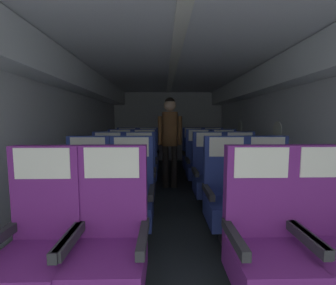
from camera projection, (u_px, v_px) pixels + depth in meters
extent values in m
cube|color=#23282D|center=(173.00, 199.00, 3.53)|extent=(3.50, 7.13, 0.02)
cube|color=silver|center=(64.00, 133.00, 3.39)|extent=(0.08, 6.73, 2.08)
cube|color=silver|center=(280.00, 133.00, 3.46)|extent=(0.08, 6.73, 2.08)
cube|color=silver|center=(173.00, 63.00, 3.32)|extent=(3.38, 6.73, 0.06)
cube|color=silver|center=(168.00, 126.00, 6.79)|extent=(3.38, 0.06, 2.08)
cube|color=silver|center=(76.00, 77.00, 3.32)|extent=(0.34, 6.46, 0.36)
cube|color=silver|center=(269.00, 78.00, 3.38)|extent=(0.34, 6.46, 0.36)
cube|color=white|center=(173.00, 65.00, 3.33)|extent=(0.12, 6.06, 0.02)
cylinder|color=white|center=(277.00, 130.00, 3.46)|extent=(0.01, 0.26, 0.26)
cylinder|color=white|center=(240.00, 127.00, 5.13)|extent=(0.01, 0.26, 0.26)
cube|color=#6B237A|center=(34.00, 271.00, 1.34)|extent=(0.44, 0.48, 0.22)
cube|color=#6B237A|center=(48.00, 192.00, 1.50)|extent=(0.44, 0.09, 0.62)
cube|color=#28282D|center=(69.00, 239.00, 1.33)|extent=(0.05, 0.41, 0.06)
cube|color=silver|center=(42.00, 163.00, 1.43)|extent=(0.35, 0.01, 0.20)
cube|color=#6B237A|center=(109.00, 269.00, 1.37)|extent=(0.44, 0.48, 0.22)
cube|color=#6B237A|center=(114.00, 191.00, 1.52)|extent=(0.44, 0.09, 0.62)
cube|color=#28282D|center=(143.00, 237.00, 1.35)|extent=(0.05, 0.41, 0.06)
cube|color=#28282D|center=(72.00, 237.00, 1.34)|extent=(0.05, 0.41, 0.06)
cube|color=silver|center=(112.00, 163.00, 1.45)|extent=(0.35, 0.01, 0.20)
cube|color=#6B237A|center=(320.00, 190.00, 1.54)|extent=(0.44, 0.09, 0.62)
cube|color=#28282D|center=(306.00, 236.00, 1.36)|extent=(0.05, 0.41, 0.06)
cube|color=silver|center=(327.00, 162.00, 1.47)|extent=(0.35, 0.01, 0.20)
cube|color=#6B237A|center=(268.00, 268.00, 1.37)|extent=(0.44, 0.48, 0.22)
cube|color=#6B237A|center=(257.00, 191.00, 1.52)|extent=(0.44, 0.09, 0.62)
cube|color=#28282D|center=(304.00, 236.00, 1.35)|extent=(0.05, 0.41, 0.06)
cube|color=#28282D|center=(234.00, 237.00, 1.34)|extent=(0.05, 0.41, 0.06)
cube|color=silver|center=(261.00, 163.00, 1.46)|extent=(0.35, 0.01, 0.20)
cube|color=#38383D|center=(86.00, 233.00, 2.24)|extent=(0.16, 0.17, 0.22)
cube|color=navy|center=(85.00, 211.00, 2.22)|extent=(0.44, 0.48, 0.22)
cube|color=navy|center=(90.00, 165.00, 2.37)|extent=(0.44, 0.09, 0.62)
cube|color=#28282D|center=(106.00, 192.00, 2.20)|extent=(0.05, 0.41, 0.06)
cube|color=#28282D|center=(62.00, 192.00, 2.19)|extent=(0.05, 0.41, 0.06)
cube|color=silver|center=(88.00, 147.00, 2.30)|extent=(0.35, 0.01, 0.20)
cube|color=#38383D|center=(131.00, 233.00, 2.24)|extent=(0.16, 0.17, 0.22)
cube|color=navy|center=(130.00, 211.00, 2.22)|extent=(0.44, 0.48, 0.22)
cube|color=navy|center=(132.00, 165.00, 2.37)|extent=(0.44, 0.09, 0.62)
cube|color=#28282D|center=(152.00, 192.00, 2.20)|extent=(0.05, 0.41, 0.06)
cube|color=#28282D|center=(108.00, 192.00, 2.19)|extent=(0.05, 0.41, 0.06)
cube|color=silver|center=(131.00, 147.00, 2.30)|extent=(0.35, 0.01, 0.20)
cube|color=#38383D|center=(271.00, 231.00, 2.27)|extent=(0.16, 0.17, 0.22)
cube|color=navy|center=(272.00, 210.00, 2.25)|extent=(0.44, 0.48, 0.22)
cube|color=navy|center=(265.00, 165.00, 2.40)|extent=(0.44, 0.09, 0.62)
cube|color=#28282D|center=(294.00, 191.00, 2.23)|extent=(0.05, 0.41, 0.06)
cube|color=#28282D|center=(252.00, 191.00, 2.22)|extent=(0.05, 0.41, 0.06)
cube|color=silver|center=(268.00, 147.00, 2.34)|extent=(0.35, 0.01, 0.20)
cube|color=#38383D|center=(228.00, 232.00, 2.25)|extent=(0.16, 0.17, 0.22)
cube|color=navy|center=(229.00, 211.00, 2.23)|extent=(0.44, 0.48, 0.22)
cube|color=navy|center=(225.00, 165.00, 2.38)|extent=(0.44, 0.09, 0.62)
cube|color=#28282D|center=(251.00, 191.00, 2.21)|extent=(0.05, 0.41, 0.06)
cube|color=#28282D|center=(208.00, 192.00, 2.20)|extent=(0.05, 0.41, 0.06)
cube|color=silver|center=(226.00, 147.00, 2.31)|extent=(0.35, 0.01, 0.20)
cube|color=#38383D|center=(107.00, 202.00, 3.09)|extent=(0.16, 0.17, 0.22)
cube|color=navy|center=(106.00, 186.00, 3.07)|extent=(0.44, 0.48, 0.22)
cube|color=navy|center=(109.00, 153.00, 3.23)|extent=(0.44, 0.09, 0.62)
cube|color=#28282D|center=(122.00, 172.00, 3.06)|extent=(0.05, 0.41, 0.06)
cube|color=#28282D|center=(90.00, 172.00, 3.05)|extent=(0.05, 0.41, 0.06)
cube|color=silver|center=(108.00, 140.00, 3.16)|extent=(0.35, 0.01, 0.20)
cube|color=#38383D|center=(139.00, 202.00, 3.08)|extent=(0.16, 0.17, 0.22)
cube|color=navy|center=(139.00, 186.00, 3.06)|extent=(0.44, 0.48, 0.22)
cube|color=navy|center=(140.00, 153.00, 3.21)|extent=(0.44, 0.09, 0.62)
cube|color=#28282D|center=(154.00, 172.00, 3.04)|extent=(0.05, 0.41, 0.06)
cube|color=#28282D|center=(123.00, 172.00, 3.03)|extent=(0.05, 0.41, 0.06)
cube|color=silver|center=(139.00, 140.00, 3.14)|extent=(0.35, 0.01, 0.20)
cube|color=#38383D|center=(242.00, 201.00, 3.13)|extent=(0.16, 0.17, 0.22)
cube|color=navy|center=(242.00, 185.00, 3.11)|extent=(0.44, 0.48, 0.22)
cube|color=navy|center=(238.00, 153.00, 3.26)|extent=(0.44, 0.09, 0.62)
cube|color=#28282D|center=(258.00, 171.00, 3.09)|extent=(0.05, 0.41, 0.06)
cube|color=#28282D|center=(227.00, 171.00, 3.08)|extent=(0.05, 0.41, 0.06)
cube|color=silver|center=(240.00, 139.00, 3.19)|extent=(0.35, 0.01, 0.20)
cube|color=#38383D|center=(210.00, 201.00, 3.10)|extent=(0.16, 0.17, 0.22)
cube|color=navy|center=(210.00, 186.00, 3.08)|extent=(0.44, 0.48, 0.22)
cube|color=navy|center=(208.00, 153.00, 3.23)|extent=(0.44, 0.09, 0.62)
cube|color=#28282D|center=(226.00, 171.00, 3.06)|extent=(0.05, 0.41, 0.06)
cube|color=#28282D|center=(195.00, 172.00, 3.06)|extent=(0.05, 0.41, 0.06)
cube|color=silver|center=(209.00, 140.00, 3.17)|extent=(0.35, 0.01, 0.20)
cube|color=#38383D|center=(120.00, 184.00, 3.94)|extent=(0.16, 0.17, 0.22)
cube|color=navy|center=(119.00, 172.00, 3.92)|extent=(0.44, 0.48, 0.22)
cube|color=navy|center=(121.00, 146.00, 4.07)|extent=(0.44, 0.09, 0.62)
cube|color=#28282D|center=(131.00, 160.00, 3.90)|extent=(0.05, 0.41, 0.06)
cube|color=#28282D|center=(107.00, 160.00, 3.89)|extent=(0.05, 0.41, 0.06)
cube|color=silver|center=(120.00, 136.00, 4.00)|extent=(0.35, 0.01, 0.20)
cube|color=#38383D|center=(145.00, 184.00, 3.95)|extent=(0.16, 0.17, 0.22)
cube|color=navy|center=(144.00, 172.00, 3.93)|extent=(0.44, 0.48, 0.22)
cube|color=navy|center=(145.00, 146.00, 4.08)|extent=(0.44, 0.09, 0.62)
cube|color=#28282D|center=(156.00, 160.00, 3.91)|extent=(0.05, 0.41, 0.06)
cube|color=#28282D|center=(132.00, 160.00, 3.91)|extent=(0.05, 0.41, 0.06)
cube|color=silver|center=(145.00, 135.00, 4.02)|extent=(0.35, 0.01, 0.20)
cube|color=#38383D|center=(225.00, 184.00, 3.97)|extent=(0.16, 0.17, 0.22)
cube|color=navy|center=(225.00, 171.00, 3.94)|extent=(0.44, 0.48, 0.22)
cube|color=navy|center=(223.00, 146.00, 4.10)|extent=(0.44, 0.09, 0.62)
cube|color=#28282D|center=(238.00, 160.00, 3.93)|extent=(0.05, 0.41, 0.06)
cube|color=#28282D|center=(214.00, 160.00, 3.92)|extent=(0.05, 0.41, 0.06)
cube|color=silver|center=(224.00, 135.00, 4.03)|extent=(0.35, 0.01, 0.20)
cube|color=#38383D|center=(199.00, 183.00, 3.98)|extent=(0.16, 0.17, 0.22)
cube|color=navy|center=(199.00, 171.00, 3.96)|extent=(0.44, 0.48, 0.22)
cube|color=navy|center=(198.00, 146.00, 4.11)|extent=(0.44, 0.09, 0.62)
cube|color=#28282D|center=(212.00, 160.00, 3.94)|extent=(0.05, 0.41, 0.06)
cube|color=#28282D|center=(187.00, 160.00, 3.93)|extent=(0.05, 0.41, 0.06)
cube|color=silver|center=(198.00, 135.00, 4.04)|extent=(0.35, 0.01, 0.20)
cube|color=#38383D|center=(127.00, 173.00, 4.80)|extent=(0.16, 0.17, 0.22)
cube|color=navy|center=(126.00, 162.00, 4.78)|extent=(0.44, 0.48, 0.22)
cube|color=navy|center=(128.00, 142.00, 4.93)|extent=(0.44, 0.09, 0.62)
cube|color=#28282D|center=(136.00, 153.00, 4.76)|extent=(0.05, 0.41, 0.06)
cube|color=#28282D|center=(116.00, 153.00, 4.75)|extent=(0.05, 0.41, 0.06)
cube|color=silver|center=(127.00, 133.00, 4.86)|extent=(0.35, 0.01, 0.20)
cube|color=#38383D|center=(148.00, 173.00, 4.80)|extent=(0.16, 0.17, 0.22)
cube|color=navy|center=(148.00, 162.00, 4.77)|extent=(0.44, 0.48, 0.22)
cube|color=navy|center=(148.00, 142.00, 4.93)|extent=(0.44, 0.09, 0.62)
cube|color=#28282D|center=(158.00, 153.00, 4.76)|extent=(0.05, 0.41, 0.06)
cube|color=#28282D|center=(138.00, 153.00, 4.75)|extent=(0.05, 0.41, 0.06)
cube|color=silver|center=(148.00, 133.00, 4.86)|extent=(0.35, 0.01, 0.20)
cube|color=#38383D|center=(214.00, 172.00, 4.85)|extent=(0.16, 0.17, 0.22)
cube|color=navy|center=(214.00, 162.00, 4.83)|extent=(0.44, 0.48, 0.22)
cube|color=navy|center=(212.00, 142.00, 4.98)|extent=(0.44, 0.09, 0.62)
cube|color=#28282D|center=(224.00, 153.00, 4.81)|extent=(0.05, 0.41, 0.06)
cube|color=#28282D|center=(204.00, 153.00, 4.80)|extent=(0.05, 0.41, 0.06)
cube|color=silver|center=(213.00, 133.00, 4.91)|extent=(0.35, 0.01, 0.20)
cube|color=#38383D|center=(193.00, 172.00, 4.81)|extent=(0.16, 0.17, 0.22)
cube|color=navy|center=(194.00, 162.00, 4.79)|extent=(0.44, 0.48, 0.22)
cube|color=navy|center=(193.00, 142.00, 4.94)|extent=(0.44, 0.09, 0.62)
cube|color=#28282D|center=(204.00, 153.00, 4.77)|extent=(0.05, 0.41, 0.06)
cube|color=#28282D|center=(184.00, 153.00, 4.77)|extent=(0.05, 0.41, 0.06)
cube|color=silver|center=(193.00, 133.00, 4.88)|extent=(0.35, 0.01, 0.20)
cylinder|color=black|center=(165.00, 167.00, 4.09)|extent=(0.11, 0.11, 0.77)
cylinder|color=black|center=(174.00, 167.00, 4.10)|extent=(0.11, 0.11, 0.77)
cylinder|color=brown|center=(170.00, 129.00, 4.03)|extent=(0.28, 0.28, 0.60)
cylinder|color=brown|center=(160.00, 131.00, 4.02)|extent=(0.07, 0.07, 0.51)
cylinder|color=brown|center=(180.00, 131.00, 4.03)|extent=(0.07, 0.07, 0.51)
sphere|color=tan|center=(170.00, 105.00, 3.98)|extent=(0.22, 0.22, 0.22)
sphere|color=black|center=(170.00, 103.00, 3.98)|extent=(0.19, 0.19, 0.19)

